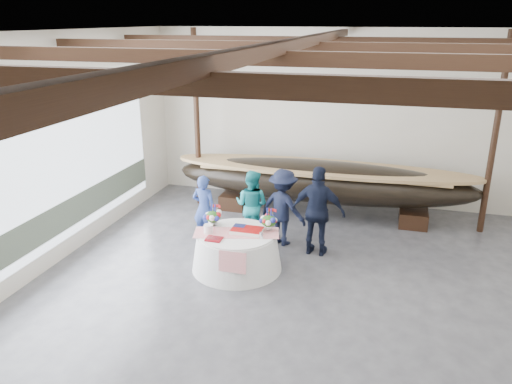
# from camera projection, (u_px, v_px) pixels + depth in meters

# --- Properties ---
(floor) EXTENTS (10.00, 12.00, 0.01)m
(floor) POSITION_uv_depth(u_px,v_px,m) (291.00, 320.00, 8.21)
(floor) COLOR #3D3D42
(floor) RESTS_ON ground
(wall_back) EXTENTS (10.00, 0.02, 4.50)m
(wall_back) POSITION_uv_depth(u_px,v_px,m) (341.00, 118.00, 12.92)
(wall_back) COLOR silver
(wall_back) RESTS_ON ground
(wall_left) EXTENTS (0.02, 12.00, 4.50)m
(wall_left) POSITION_uv_depth(u_px,v_px,m) (14.00, 166.00, 8.74)
(wall_left) COLOR silver
(wall_left) RESTS_ON ground
(ceiling) EXTENTS (10.00, 12.00, 0.01)m
(ceiling) POSITION_uv_depth(u_px,v_px,m) (298.00, 34.00, 6.72)
(ceiling) COLOR white
(ceiling) RESTS_ON wall_back
(pavilion_structure) EXTENTS (9.80, 11.76, 4.50)m
(pavilion_structure) POSITION_uv_depth(u_px,v_px,m) (308.00, 66.00, 7.63)
(pavilion_structure) COLOR black
(pavilion_structure) RESTS_ON ground
(open_bay) EXTENTS (0.03, 7.00, 3.20)m
(open_bay) POSITION_uv_depth(u_px,v_px,m) (56.00, 173.00, 9.78)
(open_bay) COLOR silver
(open_bay) RESTS_ON ground
(longboat_display) EXTENTS (7.49, 1.50, 1.40)m
(longboat_display) POSITION_uv_depth(u_px,v_px,m) (321.00, 181.00, 12.31)
(longboat_display) COLOR black
(longboat_display) RESTS_ON ground
(banquet_table) EXTENTS (1.77, 1.77, 0.76)m
(banquet_table) POSITION_uv_depth(u_px,v_px,m) (237.00, 251.00, 9.80)
(banquet_table) COLOR silver
(banquet_table) RESTS_ON ground
(tabletop_items) EXTENTS (1.72, 1.01, 0.40)m
(tabletop_items) POSITION_uv_depth(u_px,v_px,m) (238.00, 222.00, 9.79)
(tabletop_items) COLOR red
(tabletop_items) RESTS_ON banquet_table
(guest_woman_blue) EXTENTS (0.58, 0.41, 1.51)m
(guest_woman_blue) POSITION_uv_depth(u_px,v_px,m) (204.00, 208.00, 10.94)
(guest_woman_blue) COLOR navy
(guest_woman_blue) RESTS_ON ground
(guest_woman_teal) EXTENTS (0.86, 0.71, 1.59)m
(guest_woman_teal) POSITION_uv_depth(u_px,v_px,m) (252.00, 205.00, 11.02)
(guest_woman_teal) COLOR teal
(guest_woman_teal) RESTS_ON ground
(guest_man_left) EXTENTS (1.25, 0.99, 1.69)m
(guest_man_left) POSITION_uv_depth(u_px,v_px,m) (283.00, 207.00, 10.75)
(guest_man_left) COLOR black
(guest_man_left) RESTS_ON ground
(guest_man_right) EXTENTS (1.16, 0.58, 1.91)m
(guest_man_right) POSITION_uv_depth(u_px,v_px,m) (318.00, 211.00, 10.23)
(guest_man_right) COLOR black
(guest_man_right) RESTS_ON ground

